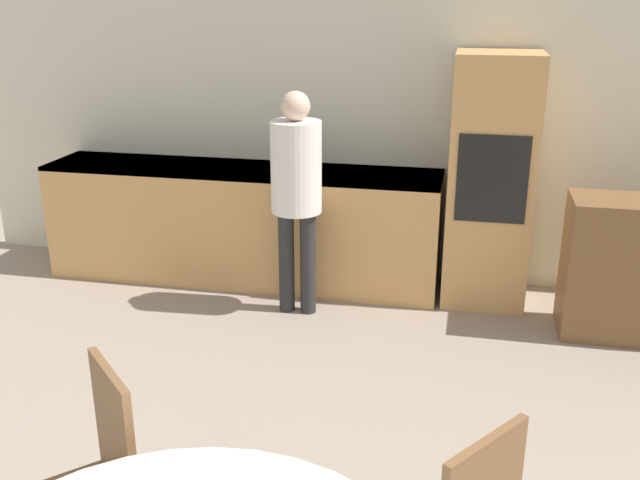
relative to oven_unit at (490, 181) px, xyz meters
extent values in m
cube|color=beige|center=(-0.80, 0.34, 0.40)|extent=(6.86, 0.05, 2.60)
cube|color=tan|center=(-1.86, -0.01, -0.44)|extent=(3.05, 0.60, 0.90)
cube|color=black|center=(-1.86, -0.01, -0.01)|extent=(3.05, 0.60, 0.03)
cube|color=tan|center=(0.00, 0.00, 0.00)|extent=(0.59, 0.58, 1.79)
cube|color=black|center=(0.00, -0.29, 0.09)|extent=(0.47, 0.01, 0.60)
cube|color=brown|center=(-1.34, -3.08, -0.20)|extent=(0.29, 0.29, 0.49)
cylinder|color=#262628|center=(-1.37, -0.52, -0.52)|extent=(0.11, 0.11, 0.75)
cylinder|color=#262628|center=(-1.22, -0.52, -0.52)|extent=(0.11, 0.11, 0.75)
cylinder|color=silver|center=(-1.29, -0.52, 0.16)|extent=(0.34, 0.34, 0.62)
sphere|color=beige|center=(-1.29, -0.52, 0.57)|extent=(0.20, 0.20, 0.20)
camera|label=1|loc=(-0.16, -5.05, 1.29)|focal=40.00mm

